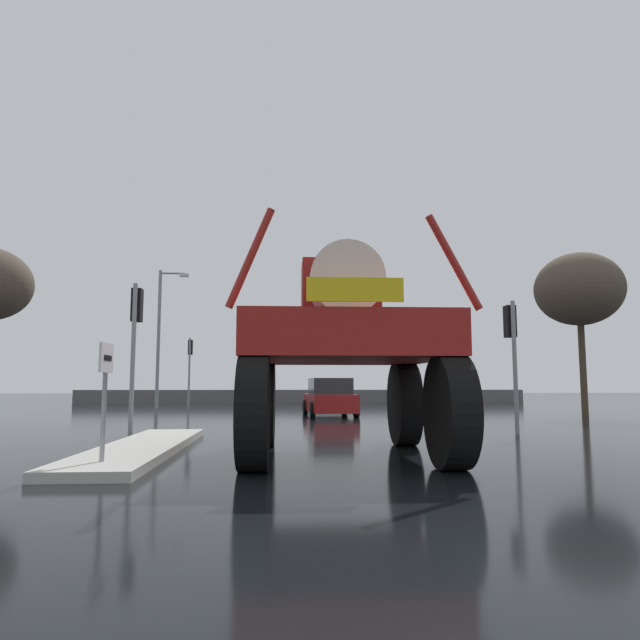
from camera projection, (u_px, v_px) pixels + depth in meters
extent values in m
plane|color=black|center=(321.00, 417.00, 22.04)|extent=(120.00, 120.00, 0.00)
cube|color=#B2AFA8|center=(143.00, 448.00, 10.84)|extent=(1.36, 7.06, 0.15)
cylinder|color=#99999E|center=(104.00, 417.00, 8.45)|extent=(0.07, 0.07, 1.30)
cube|color=white|center=(106.00, 358.00, 8.56)|extent=(0.04, 0.60, 0.44)
cube|color=black|center=(108.00, 358.00, 8.57)|extent=(0.01, 0.36, 0.08)
cylinder|color=black|center=(264.00, 404.00, 11.95)|extent=(0.47, 1.74, 1.73)
cylinder|color=black|center=(404.00, 404.00, 12.11)|extent=(0.47, 1.74, 1.73)
cylinder|color=black|center=(254.00, 412.00, 8.50)|extent=(0.47, 1.74, 1.73)
cylinder|color=black|center=(450.00, 411.00, 8.67)|extent=(0.47, 1.74, 1.73)
cube|color=maroon|center=(342.00, 341.00, 10.44)|extent=(3.53, 4.23, 0.72)
cube|color=maroon|center=(340.00, 294.00, 10.98)|extent=(1.47, 1.21, 1.17)
cylinder|color=silver|center=(345.00, 282.00, 9.95)|extent=(1.27, 1.21, 1.25)
cylinder|color=maroon|center=(250.00, 258.00, 8.62)|extent=(0.74, 0.13, 1.56)
cylinder|color=maroon|center=(454.00, 262.00, 8.79)|extent=(0.87, 0.13, 1.51)
cube|color=yellow|center=(355.00, 290.00, 8.41)|extent=(1.44, 0.06, 0.36)
cube|color=maroon|center=(329.00, 403.00, 23.26)|extent=(1.94, 4.19, 0.70)
cube|color=#23282D|center=(330.00, 386.00, 23.19)|extent=(1.68, 2.19, 0.64)
cylinder|color=black|center=(305.00, 407.00, 24.46)|extent=(0.22, 0.61, 0.60)
cylinder|color=black|center=(344.00, 407.00, 24.67)|extent=(0.22, 0.61, 0.60)
cylinder|color=black|center=(313.00, 410.00, 21.80)|extent=(0.22, 0.61, 0.60)
cylinder|color=black|center=(356.00, 410.00, 22.01)|extent=(0.22, 0.61, 0.60)
cylinder|color=gray|center=(133.00, 359.00, 14.05)|extent=(0.11, 0.11, 3.78)
cube|color=black|center=(137.00, 305.00, 14.41)|extent=(0.24, 0.32, 0.84)
sphere|color=red|center=(139.00, 296.00, 14.63)|extent=(0.17, 0.17, 0.17)
sphere|color=#3C2403|center=(139.00, 306.00, 14.60)|extent=(0.17, 0.17, 0.17)
sphere|color=black|center=(138.00, 317.00, 14.57)|extent=(0.17, 0.17, 0.17)
cylinder|color=gray|center=(515.00, 367.00, 14.70)|extent=(0.11, 0.11, 3.44)
cube|color=black|center=(510.00, 322.00, 15.04)|extent=(0.24, 0.32, 0.84)
sphere|color=red|center=(507.00, 312.00, 15.26)|extent=(0.17, 0.17, 0.17)
sphere|color=#3C2403|center=(507.00, 322.00, 15.23)|extent=(0.17, 0.17, 0.17)
sphere|color=black|center=(507.00, 332.00, 15.20)|extent=(0.17, 0.17, 0.17)
cylinder|color=gray|center=(189.00, 372.00, 32.43)|extent=(0.11, 0.11, 3.90)
cube|color=black|center=(190.00, 347.00, 32.80)|extent=(0.24, 0.32, 0.84)
sphere|color=red|center=(191.00, 343.00, 33.02)|extent=(0.17, 0.17, 0.17)
sphere|color=#3C2403|center=(191.00, 348.00, 32.99)|extent=(0.17, 0.17, 0.17)
sphere|color=black|center=(191.00, 352.00, 32.96)|extent=(0.17, 0.17, 0.17)
cylinder|color=gray|center=(158.00, 338.00, 31.12)|extent=(0.18, 0.18, 7.53)
cylinder|color=gray|center=(173.00, 273.00, 31.57)|extent=(1.30, 0.10, 0.10)
cube|color=silver|center=(184.00, 275.00, 31.60)|extent=(0.50, 0.24, 0.16)
cylinder|color=#473828|center=(583.00, 367.00, 23.30)|extent=(0.26, 0.26, 3.96)
ellipsoid|color=brown|center=(579.00, 289.00, 23.66)|extent=(3.55, 3.55, 3.02)
cube|color=#59595B|center=(304.00, 397.00, 38.10)|extent=(30.03, 0.24, 0.90)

